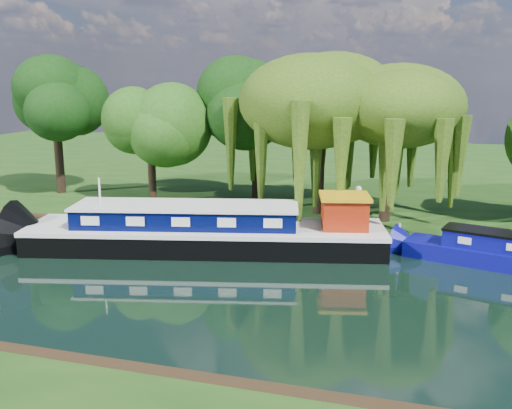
% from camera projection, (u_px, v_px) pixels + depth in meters
% --- Properties ---
extents(ground, '(120.00, 120.00, 0.00)m').
position_uv_depth(ground, '(317.00, 298.00, 24.27)').
color(ground, black).
extents(far_bank, '(120.00, 52.00, 0.45)m').
position_uv_depth(far_bank, '(379.00, 171.00, 56.08)').
color(far_bank, '#183C10').
rests_on(far_bank, ground).
extents(dutch_barge, '(19.80, 8.61, 4.08)m').
position_uv_depth(dutch_barge, '(209.00, 231.00, 31.04)').
color(dutch_barge, black).
rests_on(dutch_barge, ground).
extents(red_dinghy, '(3.48, 2.82, 0.64)m').
position_uv_depth(red_dinghy, '(183.00, 241.00, 32.78)').
color(red_dinghy, maroon).
rests_on(red_dinghy, ground).
extents(willow_left, '(8.23, 8.23, 9.87)m').
position_uv_depth(willow_left, '(321.00, 103.00, 36.16)').
color(willow_left, black).
rests_on(willow_left, far_bank).
extents(willow_right, '(7.17, 7.17, 8.73)m').
position_uv_depth(willow_right, '(389.00, 118.00, 34.31)').
color(willow_right, black).
rests_on(willow_right, far_bank).
extents(tree_far_left, '(5.04, 5.04, 8.12)m').
position_uv_depth(tree_far_left, '(150.00, 124.00, 39.76)').
color(tree_far_left, black).
rests_on(tree_far_left, far_bank).
extents(tree_far_back, '(5.58, 5.58, 9.38)m').
position_uv_depth(tree_far_back, '(55.00, 108.00, 43.02)').
color(tree_far_back, black).
rests_on(tree_far_back, far_bank).
extents(tree_far_mid, '(5.73, 5.73, 9.37)m').
position_uv_depth(tree_far_mid, '(256.00, 111.00, 40.49)').
color(tree_far_mid, black).
rests_on(tree_far_mid, far_bank).
extents(lamppost, '(0.36, 0.36, 2.56)m').
position_uv_depth(lamppost, '(358.00, 196.00, 33.44)').
color(lamppost, silver).
rests_on(lamppost, far_bank).
extents(mooring_posts, '(19.16, 0.16, 1.00)m').
position_uv_depth(mooring_posts, '(335.00, 227.00, 32.07)').
color(mooring_posts, silver).
rests_on(mooring_posts, far_bank).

